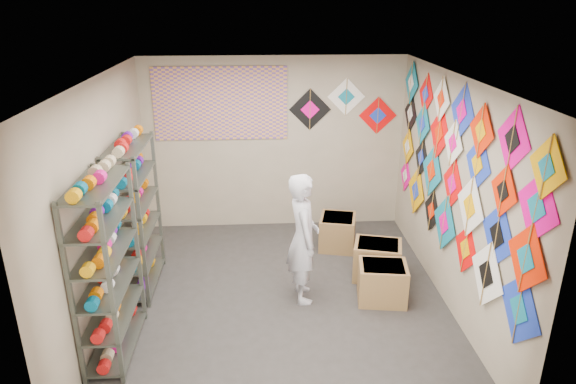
{
  "coord_description": "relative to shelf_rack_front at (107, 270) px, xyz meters",
  "views": [
    {
      "loc": [
        -0.24,
        -5.46,
        3.51
      ],
      "look_at": [
        0.1,
        0.3,
        1.3
      ],
      "focal_mm": 32.0,
      "sensor_mm": 36.0,
      "label": 1
    }
  ],
  "objects": [
    {
      "name": "shopkeeper",
      "position": [
        2.04,
        0.89,
        -0.14
      ],
      "size": [
        0.66,
        0.49,
        1.62
      ],
      "primitive_type": "imported",
      "rotation": [
        0.0,
        0.0,
        1.66
      ],
      "color": "silver",
      "rests_on": "ground"
    },
    {
      "name": "kite_wall_display",
      "position": [
        3.76,
        0.77,
        0.66
      ],
      "size": [
        0.06,
        4.32,
        2.08
      ],
      "color": "blue",
      "rests_on": "room_walls"
    },
    {
      "name": "shelf_rack_front",
      "position": [
        0.0,
        0.0,
        0.0
      ],
      "size": [
        0.4,
        1.1,
        1.9
      ],
      "primitive_type": "cube",
      "color": "#4C5147",
      "rests_on": "ground"
    },
    {
      "name": "shelf_rack_back",
      "position": [
        0.0,
        1.3,
        0.0
      ],
      "size": [
        0.4,
        1.1,
        1.9
      ],
      "primitive_type": "cube",
      "color": "#4C5147",
      "rests_on": "ground"
    },
    {
      "name": "ground",
      "position": [
        1.78,
        0.85,
        -0.95
      ],
      "size": [
        4.5,
        4.5,
        0.0
      ],
      "primitive_type": "plane",
      "color": "#302D2A"
    },
    {
      "name": "carton_b",
      "position": [
        3.07,
        1.31,
        -0.7
      ],
      "size": [
        0.71,
        0.63,
        0.49
      ],
      "primitive_type": "cube",
      "rotation": [
        0.0,
        0.0,
        -0.26
      ],
      "color": "#9E7C45",
      "rests_on": "ground"
    },
    {
      "name": "carton_a",
      "position": [
        3.01,
        0.76,
        -0.71
      ],
      "size": [
        0.64,
        0.56,
        0.48
      ],
      "primitive_type": "cube",
      "rotation": [
        0.0,
        0.0,
        -0.14
      ],
      "color": "#9E7C45",
      "rests_on": "ground"
    },
    {
      "name": "string_spools",
      "position": [
        -0.0,
        0.65,
        0.1
      ],
      "size": [
        0.12,
        2.36,
        0.12
      ],
      "color": "#EB1087",
      "rests_on": "ground"
    },
    {
      "name": "carton_c",
      "position": [
        2.68,
        2.21,
        -0.71
      ],
      "size": [
        0.61,
        0.65,
        0.48
      ],
      "primitive_type": "cube",
      "rotation": [
        0.0,
        0.0,
        -0.22
      ],
      "color": "#9E7C45",
      "rests_on": "ground"
    },
    {
      "name": "poster",
      "position": [
        0.98,
        3.08,
        1.05
      ],
      "size": [
        2.0,
        0.01,
        1.1
      ],
      "primitive_type": "cube",
      "color": "#684595",
      "rests_on": "room_walls"
    },
    {
      "name": "room_walls",
      "position": [
        1.78,
        0.85,
        0.69
      ],
      "size": [
        4.5,
        4.5,
        4.5
      ],
      "color": "tan",
      "rests_on": "ground"
    },
    {
      "name": "back_wall_kites",
      "position": [
        2.83,
        3.09,
        0.97
      ],
      "size": [
        1.67,
        0.02,
        0.88
      ],
      "color": "black",
      "rests_on": "room_walls"
    }
  ]
}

